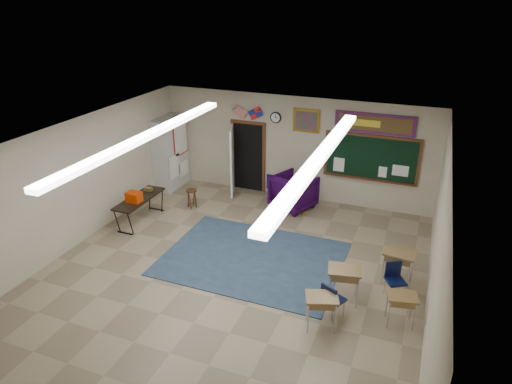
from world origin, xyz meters
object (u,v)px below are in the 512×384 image
at_px(student_desk_front_right, 398,266).
at_px(wooden_stool, 192,198).
at_px(student_desk_front_left, 344,283).
at_px(folding_table, 140,209).
at_px(wingback_armchair, 294,192).

xyz_separation_m(student_desk_front_right, wooden_stool, (-5.77, 1.65, -0.14)).
distance_m(student_desk_front_left, student_desk_front_right, 1.39).
bearing_deg(student_desk_front_right, folding_table, -177.31).
bearing_deg(wingback_armchair, student_desk_front_right, 162.68).
relative_size(student_desk_front_left, wooden_stool, 1.41).
xyz_separation_m(student_desk_front_left, student_desk_front_right, (0.93, 1.03, -0.00)).
height_order(student_desk_front_right, folding_table, folding_table).
height_order(student_desk_front_left, wooden_stool, student_desk_front_left).
bearing_deg(wooden_stool, student_desk_front_left, -28.98).
bearing_deg(folding_table, student_desk_front_left, -14.17).
xyz_separation_m(student_desk_front_right, folding_table, (-6.62, 0.39, -0.05)).
distance_m(folding_table, wooden_stool, 1.52).
bearing_deg(student_desk_front_left, folding_table, 154.36).
height_order(wingback_armchair, student_desk_front_right, wingback_armchair).
relative_size(student_desk_front_right, folding_table, 0.45).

